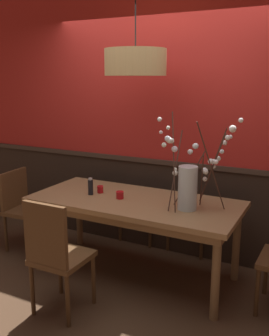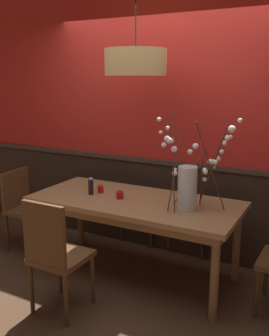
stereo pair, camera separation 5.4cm
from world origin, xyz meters
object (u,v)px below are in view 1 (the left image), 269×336
(chair_near_side_left, at_px, (56,253))
(pendant_lamp, at_px, (135,62))
(candle_holder_nearer_edge, at_px, (120,195))
(condiment_bottle, at_px, (90,187))
(chair_far_side_left, at_px, (144,196))
(dining_table, at_px, (134,208))
(candle_holder_nearer_center, at_px, (100,189))
(chair_head_west_end, at_px, (23,204))
(chair_far_side_right, at_px, (195,202))
(vase_with_blossoms, at_px, (189,183))

(chair_near_side_left, distance_m, pendant_lamp, 1.77)
(candle_holder_nearer_edge, distance_m, pendant_lamp, 1.22)
(condiment_bottle, bearing_deg, chair_far_side_left, 81.29)
(candle_holder_nearer_edge, relative_size, condiment_bottle, 0.45)
(candle_holder_nearer_edge, relative_size, pendant_lamp, 0.08)
(dining_table, bearing_deg, chair_far_side_left, 109.88)
(chair_near_side_left, distance_m, candle_holder_nearer_center, 0.95)
(chair_near_side_left, height_order, candle_holder_nearer_edge, chair_near_side_left)
(chair_near_side_left, bearing_deg, candle_holder_nearer_edge, 81.69)
(chair_head_west_end, distance_m, chair_far_side_right, 1.92)
(dining_table, height_order, vase_with_blossoms, vase_with_blossoms)
(chair_near_side_left, height_order, pendant_lamp, pendant_lamp)
(dining_table, relative_size, pendant_lamp, 1.98)
(chair_near_side_left, distance_m, condiment_bottle, 0.89)
(chair_far_side_left, height_order, condiment_bottle, condiment_bottle)
(chair_far_side_right, bearing_deg, candle_holder_nearer_edge, -115.91)
(chair_far_side_right, xyz_separation_m, candle_holder_nearer_edge, (-0.44, -0.91, 0.27))
(chair_near_side_left, relative_size, candle_holder_nearer_center, 13.91)
(candle_holder_nearer_center, xyz_separation_m, candle_holder_nearer_edge, (0.27, -0.08, 0.00))
(vase_with_blossoms, height_order, candle_holder_nearer_edge, vase_with_blossoms)
(chair_near_side_left, distance_m, vase_with_blossoms, 1.25)
(chair_near_side_left, height_order, chair_far_side_left, chair_near_side_left)
(chair_near_side_left, xyz_separation_m, chair_head_west_end, (-1.16, 0.87, -0.04))
(vase_with_blossoms, bearing_deg, condiment_bottle, -178.01)
(chair_near_side_left, xyz_separation_m, candle_holder_nearer_center, (-0.15, 0.90, 0.27))
(chair_far_side_right, bearing_deg, vase_with_blossoms, -75.14)
(dining_table, xyz_separation_m, candle_holder_nearer_edge, (-0.13, -0.04, 0.12))
(chair_head_west_end, height_order, chair_far_side_right, chair_far_side_right)
(chair_far_side_left, distance_m, candle_holder_nearer_edge, 0.96)
(candle_holder_nearer_edge, xyz_separation_m, pendant_lamp, (0.10, 0.13, 1.21))
(chair_head_west_end, height_order, candle_holder_nearer_center, chair_head_west_end)
(vase_with_blossoms, bearing_deg, pendant_lamp, 169.32)
(chair_near_side_left, bearing_deg, condiment_bottle, 103.91)
(chair_far_side_left, height_order, candle_holder_nearer_center, chair_far_side_left)
(candle_holder_nearer_edge, bearing_deg, dining_table, 16.64)
(chair_far_side_left, relative_size, chair_far_side_right, 0.99)
(vase_with_blossoms, distance_m, condiment_bottle, 1.01)
(chair_far_side_left, height_order, vase_with_blossoms, vase_with_blossoms)
(chair_head_west_end, xyz_separation_m, chair_far_side_right, (1.72, 0.86, 0.03))
(condiment_bottle, bearing_deg, chair_near_side_left, -76.09)
(condiment_bottle, bearing_deg, pendant_lamp, 18.93)
(dining_table, relative_size, vase_with_blossoms, 2.35)
(dining_table, relative_size, chair_far_side_right, 2.10)
(chair_far_side_left, bearing_deg, chair_far_side_right, 0.20)
(dining_table, distance_m, candle_holder_nearer_edge, 0.18)
(chair_far_side_left, distance_m, pendant_lamp, 1.71)
(chair_near_side_left, relative_size, chair_far_side_left, 1.05)
(pendant_lamp, bearing_deg, chair_head_west_end, -176.74)
(dining_table, height_order, chair_far_side_left, chair_far_side_left)
(chair_head_west_end, relative_size, chair_far_side_right, 0.94)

